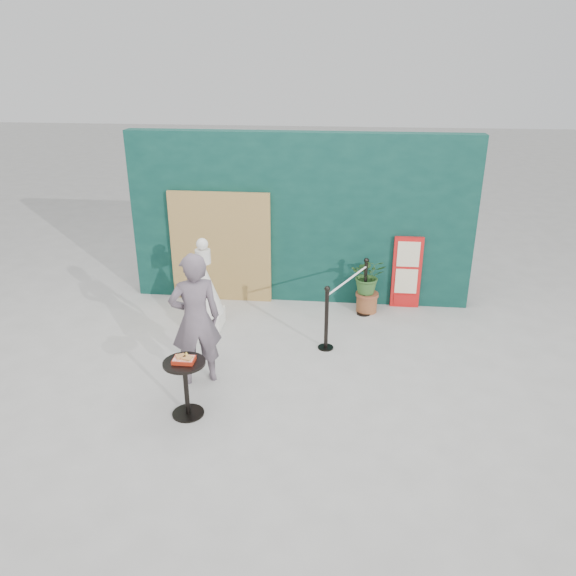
{
  "coord_description": "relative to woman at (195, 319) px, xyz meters",
  "views": [
    {
      "loc": [
        0.82,
        -6.37,
        4.18
      ],
      "look_at": [
        0.0,
        1.2,
        1.0
      ],
      "focal_mm": 35.0,
      "sensor_mm": 36.0,
      "label": 1
    }
  ],
  "objects": [
    {
      "name": "bamboo_fence",
      "position": [
        -0.28,
        2.78,
        0.07
      ],
      "size": [
        1.8,
        0.08,
        2.0
      ],
      "primitive_type": "cube",
      "color": "tan",
      "rests_on": "ground"
    },
    {
      "name": "statue",
      "position": [
        -0.29,
        1.62,
        -0.3
      ],
      "size": [
        0.6,
        0.6,
        1.53
      ],
      "color": "white",
      "rests_on": "ground"
    },
    {
      "name": "food_basket",
      "position": [
        0.06,
        -0.8,
        -0.14
      ],
      "size": [
        0.26,
        0.19,
        0.11
      ],
      "color": "#B32713",
      "rests_on": "cafe_table"
    },
    {
      "name": "woman",
      "position": [
        0.0,
        0.0,
        0.0
      ],
      "size": [
        0.8,
        0.68,
        1.86
      ],
      "primitive_type": "imported",
      "rotation": [
        0.0,
        0.0,
        3.56
      ],
      "color": "#665763",
      "rests_on": "ground"
    },
    {
      "name": "ground",
      "position": [
        1.12,
        -0.16,
        -0.93
      ],
      "size": [
        60.0,
        60.0,
        0.0
      ],
      "primitive_type": "plane",
      "color": "#ADAAA5",
      "rests_on": "ground"
    },
    {
      "name": "stanchion_barrier",
      "position": [
        2.0,
        1.75,
        -0.43
      ],
      "size": [
        0.84,
        1.54,
        1.03
      ],
      "color": "black",
      "rests_on": "ground"
    },
    {
      "name": "back_wall",
      "position": [
        1.12,
        2.99,
        0.57
      ],
      "size": [
        6.0,
        0.3,
        3.0
      ],
      "primitive_type": "cube",
      "color": "#0A302B",
      "rests_on": "ground"
    },
    {
      "name": "planter",
      "position": [
        2.35,
        2.52,
        -0.35
      ],
      "size": [
        0.59,
        0.51,
        1.0
      ],
      "color": "brown",
      "rests_on": "ground"
    },
    {
      "name": "menu_board",
      "position": [
        3.02,
        2.79,
        -0.28
      ],
      "size": [
        0.5,
        0.07,
        1.3
      ],
      "color": "red",
      "rests_on": "ground"
    },
    {
      "name": "cafe_table",
      "position": [
        0.06,
        -0.8,
        -0.43
      ],
      "size": [
        0.52,
        0.52,
        0.75
      ],
      "color": "black",
      "rests_on": "ground"
    }
  ]
}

